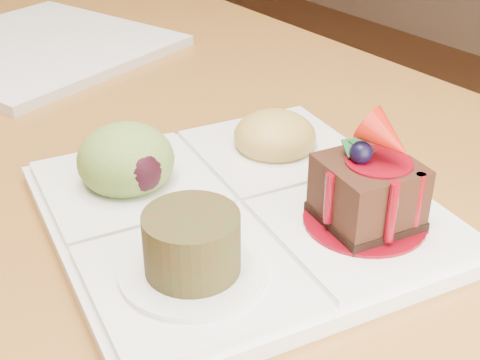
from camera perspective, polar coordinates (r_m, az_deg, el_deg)
sampler_plate at (r=0.49m, az=-0.40°, el=-1.26°), size 0.31×0.31×0.10m
second_plate at (r=0.87m, az=-17.07°, el=10.72°), size 0.34×0.34×0.01m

